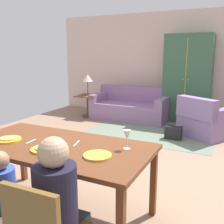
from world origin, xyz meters
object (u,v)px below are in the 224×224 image
object	(u,v)px
armchair	(205,121)
table_lamp	(88,79)
dining_table	(57,151)
plate_near_woman	(97,156)
person_child	(7,208)
side_table	(88,103)
person_woman	(60,216)
handbag	(173,133)
couch	(130,107)
plate_near_child	(44,149)
armoire	(188,79)
wine_glass	(127,136)
plate_near_man	(9,140)

from	to	relation	value
armchair	table_lamp	world-z (taller)	table_lamp
dining_table	plate_near_woman	distance (m)	0.53
person_child	side_table	size ratio (longest dim) A/B	1.59
person_woman	handbag	size ratio (longest dim) A/B	3.47
person_child	couch	bearing A→B (deg)	100.37
plate_near_child	person_woman	distance (m)	0.75
couch	armchair	size ratio (longest dim) A/B	1.62
plate_near_child	table_lamp	world-z (taller)	table_lamp
plate_near_woman	dining_table	bearing A→B (deg)	169.08
couch	armoire	distance (m)	1.57
dining_table	person_child	xyz separation A→B (m)	(0.00, -0.66, -0.26)
wine_glass	person_child	size ratio (longest dim) A/B	0.20
plate_near_woman	wine_glass	world-z (taller)	wine_glass
wine_glass	person_child	bearing A→B (deg)	-129.03
wine_glass	plate_near_child	bearing A→B (deg)	-152.06
armchair	side_table	size ratio (longest dim) A/B	2.03
plate_near_woman	person_woman	distance (m)	0.61
armchair	armoire	world-z (taller)	armoire
plate_near_man	handbag	world-z (taller)	plate_near_man
plate_near_man	plate_near_woman	world-z (taller)	same
plate_near_woman	armoire	xyz separation A→B (m)	(-0.08, 4.66, 0.28)
armoire	person_child	bearing A→B (deg)	-94.80
dining_table	wine_glass	xyz separation A→B (m)	(0.68, 0.18, 0.20)
couch	table_lamp	world-z (taller)	table_lamp
person_child	plate_near_woman	bearing A→B (deg)	47.06
handbag	dining_table	bearing A→B (deg)	-99.84
dining_table	plate_near_child	size ratio (longest dim) A/B	7.54
couch	armchair	xyz separation A→B (m)	(1.90, -0.70, 0.02)
plate_near_man	armchair	bearing A→B (deg)	66.21
armchair	table_lamp	distance (m)	3.10
person_child	side_table	xyz separation A→B (m)	(-1.96, 4.50, -0.06)
couch	handbag	bearing A→B (deg)	-39.99
plate_near_woman	handbag	size ratio (longest dim) A/B	0.78
plate_near_man	handbag	distance (m)	3.30
armchair	dining_table	bearing A→B (deg)	-106.90
wine_glass	side_table	size ratio (longest dim) A/B	0.32
plate_near_man	person_woman	xyz separation A→B (m)	(1.04, -0.53, -0.26)
armoire	plate_near_woman	bearing A→B (deg)	-89.02
plate_near_man	wine_glass	xyz separation A→B (m)	(1.20, 0.30, 0.12)
plate_near_man	wine_glass	world-z (taller)	wine_glass
side_table	armchair	bearing A→B (deg)	-8.48
wine_glass	couch	xyz separation A→B (m)	(-1.55, 3.93, -0.59)
side_table	plate_near_child	bearing A→B (deg)	-64.04
side_table	table_lamp	xyz separation A→B (m)	(0.00, 0.00, 0.63)
armchair	handbag	distance (m)	0.72
couch	handbag	xyz separation A→B (m)	(1.38, -1.16, -0.17)
side_table	wine_glass	bearing A→B (deg)	-54.26
plate_near_man	person_child	size ratio (longest dim) A/B	0.27
plate_near_man	handbag	bearing A→B (deg)	71.44
person_woman	plate_near_man	bearing A→B (deg)	152.85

